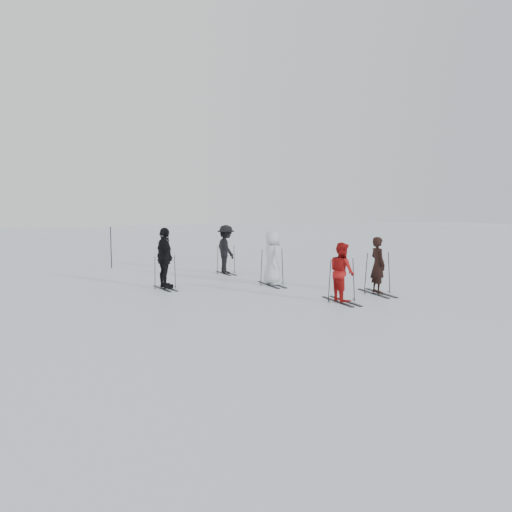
{
  "coord_description": "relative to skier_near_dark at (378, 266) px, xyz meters",
  "views": [
    {
      "loc": [
        -5.92,
        -15.02,
        2.66
      ],
      "look_at": [
        0.0,
        1.0,
        1.0
      ],
      "focal_mm": 35.0,
      "sensor_mm": 36.0,
      "label": 1
    }
  ],
  "objects": [
    {
      "name": "piste_marker",
      "position": [
        -7.24,
        9.72,
        0.04
      ],
      "size": [
        0.05,
        0.05,
        1.82
      ],
      "primitive_type": "cylinder",
      "rotation": [
        0.0,
        0.0,
        -0.17
      ],
      "color": "black",
      "rests_on": "ground"
    },
    {
      "name": "skier_uphill_left",
      "position": [
        -6.01,
        3.22,
        0.12
      ],
      "size": [
        0.69,
        1.23,
        1.98
      ],
      "primitive_type": "imported",
      "rotation": [
        0.0,
        0.0,
        1.75
      ],
      "color": "black",
      "rests_on": "ground"
    },
    {
      "name": "skis_red",
      "position": [
        -1.72,
        -0.8,
        -0.24
      ],
      "size": [
        1.73,
        0.92,
        1.26
      ],
      "primitive_type": null,
      "rotation": [
        0.0,
        0.0,
        1.57
      ],
      "color": "black",
      "rests_on": "ground"
    },
    {
      "name": "skis_uphill_far",
      "position": [
        -3.01,
        6.2,
        -0.28
      ],
      "size": [
        1.67,
        0.96,
        1.17
      ],
      "primitive_type": null,
      "rotation": [
        0.0,
        0.0,
        1.64
      ],
      "color": "black",
      "rests_on": "ground"
    },
    {
      "name": "skier_near_dark",
      "position": [
        0.0,
        0.0,
        0.0
      ],
      "size": [
        0.45,
        0.65,
        1.74
      ],
      "primitive_type": "imported",
      "rotation": [
        0.0,
        0.0,
        1.52
      ],
      "color": "black",
      "rests_on": "ground"
    },
    {
      "name": "skier_red",
      "position": [
        -1.72,
        -0.8,
        -0.04
      ],
      "size": [
        0.63,
        0.81,
        1.66
      ],
      "primitive_type": "imported",
      "rotation": [
        0.0,
        0.0,
        1.57
      ],
      "color": "#A61312",
      "rests_on": "ground"
    },
    {
      "name": "ground",
      "position": [
        -2.91,
        1.98,
        -0.87
      ],
      "size": [
        120.0,
        120.0,
        0.0
      ],
      "primitive_type": "plane",
      "color": "silver",
      "rests_on": "ground"
    },
    {
      "name": "skis_near_dark",
      "position": [
        0.0,
        0.0,
        -0.2
      ],
      "size": [
        1.87,
        1.06,
        1.33
      ],
      "primitive_type": null,
      "rotation": [
        0.0,
        0.0,
        1.52
      ],
      "color": "black",
      "rests_on": "ground"
    },
    {
      "name": "skis_uphill_left",
      "position": [
        -6.01,
        3.22,
        -0.31
      ],
      "size": [
        1.67,
        1.08,
        1.13
      ],
      "primitive_type": null,
      "rotation": [
        0.0,
        0.0,
        1.75
      ],
      "color": "black",
      "rests_on": "ground"
    },
    {
      "name": "skier_uphill_far",
      "position": [
        -3.01,
        6.2,
        0.1
      ],
      "size": [
        0.8,
        1.3,
        1.93
      ],
      "primitive_type": "imported",
      "rotation": [
        0.0,
        0.0,
        1.64
      ],
      "color": "black",
      "rests_on": "ground"
    },
    {
      "name": "skis_grey",
      "position": [
        -2.41,
        2.74,
        -0.22
      ],
      "size": [
        1.8,
        0.99,
        1.29
      ],
      "primitive_type": null,
      "rotation": [
        0.0,
        0.0,
        1.6
      ],
      "color": "black",
      "rests_on": "ground"
    },
    {
      "name": "skier_grey",
      "position": [
        -2.41,
        2.74,
        0.06
      ],
      "size": [
        0.62,
        0.92,
        1.86
      ],
      "primitive_type": "imported",
      "rotation": [
        0.0,
        0.0,
        1.6
      ],
      "color": "silver",
      "rests_on": "ground"
    }
  ]
}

